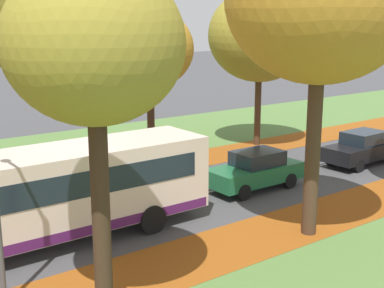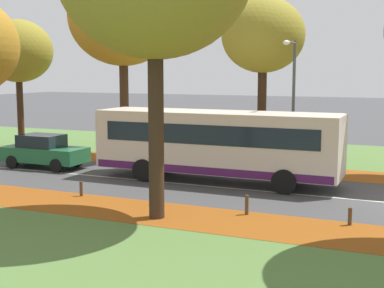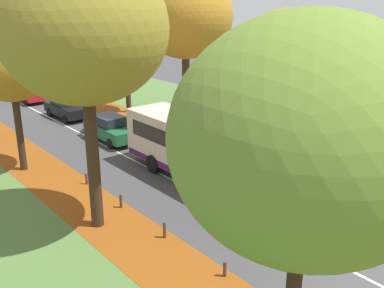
% 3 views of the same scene
% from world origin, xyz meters
% --- Properties ---
extents(ground_plane, '(160.00, 160.00, 0.00)m').
position_xyz_m(ground_plane, '(0.00, 0.00, 0.00)').
color(ground_plane, '#424244').
extents(leaf_litter_left, '(2.80, 60.00, 0.00)m').
position_xyz_m(leaf_litter_left, '(-4.60, 14.00, 0.01)').
color(leaf_litter_left, '#8C4714').
rests_on(leaf_litter_left, grass_verge_left).
extents(grass_verge_right, '(12.00, 90.00, 0.01)m').
position_xyz_m(grass_verge_right, '(9.20, 20.00, 0.00)').
color(grass_verge_right, '#517538').
rests_on(grass_verge_right, ground).
extents(leaf_litter_right, '(2.80, 60.00, 0.00)m').
position_xyz_m(leaf_litter_right, '(4.60, 14.00, 0.01)').
color(leaf_litter_right, '#8C4714').
rests_on(leaf_litter_right, grass_verge_right).
extents(road_centre_line, '(0.12, 80.00, 0.01)m').
position_xyz_m(road_centre_line, '(0.00, 20.00, 0.00)').
color(road_centre_line, silver).
rests_on(road_centre_line, ground).
extents(tree_left_nearest, '(5.72, 5.72, 8.70)m').
position_xyz_m(tree_left_nearest, '(-5.13, -1.11, 6.12)').
color(tree_left_nearest, black).
rests_on(tree_left_nearest, ground).
extents(tree_left_near, '(6.05, 6.05, 10.46)m').
position_xyz_m(tree_left_near, '(-5.07, 8.59, 7.70)').
color(tree_left_near, '#382619').
rests_on(tree_left_near, ground).
extents(tree_left_mid, '(4.17, 4.17, 7.47)m').
position_xyz_m(tree_left_mid, '(-5.21, 16.45, 5.57)').
color(tree_left_mid, '#382619').
rests_on(tree_left_mid, ground).
extents(tree_right_near, '(4.04, 4.04, 8.22)m').
position_xyz_m(tree_right_near, '(5.60, 8.22, 6.34)').
color(tree_right_near, '#382619').
rests_on(tree_right_near, ground).
extents(tree_right_mid, '(5.83, 5.83, 10.19)m').
position_xyz_m(tree_right_mid, '(5.37, 15.89, 7.53)').
color(tree_right_mid, '#422D1E').
rests_on(tree_right_mid, ground).
extents(tree_right_far, '(4.13, 4.13, 7.72)m').
position_xyz_m(tree_right_far, '(5.50, 23.20, 5.83)').
color(tree_right_far, '#382619').
rests_on(tree_right_far, ground).
extents(bollard_third, '(0.12, 0.12, 0.55)m').
position_xyz_m(bollard_third, '(-3.51, 2.80, 0.28)').
color(bollard_third, '#4C3823').
rests_on(bollard_third, ground).
extents(bollard_fourth, '(0.12, 0.12, 0.66)m').
position_xyz_m(bollard_fourth, '(-3.59, 6.05, 0.33)').
color(bollard_fourth, '#4C3823').
rests_on(bollard_fourth, ground).
extents(bollard_fifth, '(0.12, 0.12, 0.62)m').
position_xyz_m(bollard_fifth, '(-3.56, 9.30, 0.31)').
color(bollard_fifth, '#4C3823').
rests_on(bollard_fifth, ground).
extents(bollard_sixth, '(0.12, 0.12, 0.57)m').
position_xyz_m(bollard_sixth, '(-3.55, 12.55, 0.28)').
color(bollard_sixth, '#4C3823').
rests_on(bollard_sixth, ground).
extents(streetlamp_right, '(1.89, 0.28, 6.00)m').
position_xyz_m(streetlamp_right, '(3.67, 6.30, 3.74)').
color(streetlamp_right, '#47474C').
rests_on(streetlamp_right, ground).
extents(bus, '(2.68, 10.40, 2.98)m').
position_xyz_m(bus, '(1.05, 8.86, 1.70)').
color(bus, beige).
rests_on(bus, ground).
extents(car_green_lead, '(1.79, 4.20, 1.62)m').
position_xyz_m(car_green_lead, '(0.79, 17.74, 0.81)').
color(car_green_lead, '#1E6038').
rests_on(car_green_lead, ground).
extents(car_black_following, '(1.89, 4.26, 1.62)m').
position_xyz_m(car_black_following, '(1.00, 24.64, 0.81)').
color(car_black_following, black).
rests_on(car_black_following, ground).
extents(car_red_third_in_line, '(1.93, 4.27, 1.62)m').
position_xyz_m(car_red_third_in_line, '(0.77, 31.78, 0.81)').
color(car_red_third_in_line, '#B21919').
rests_on(car_red_third_in_line, ground).
extents(car_blue_fourth_in_line, '(1.87, 4.25, 1.62)m').
position_xyz_m(car_blue_fourth_in_line, '(0.83, 38.99, 0.81)').
color(car_blue_fourth_in_line, '#233D9E').
rests_on(car_blue_fourth_in_line, ground).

